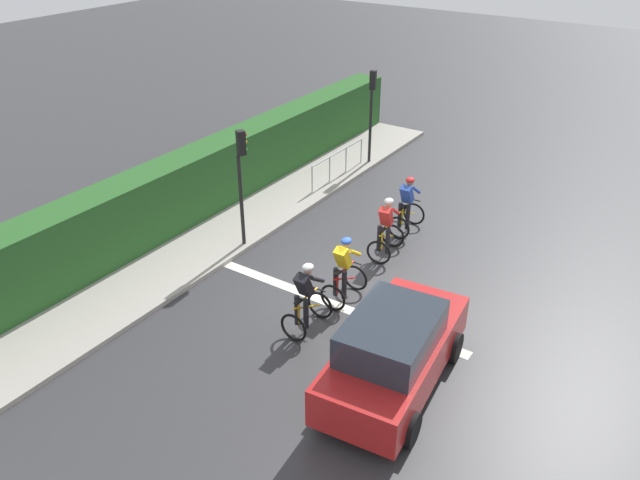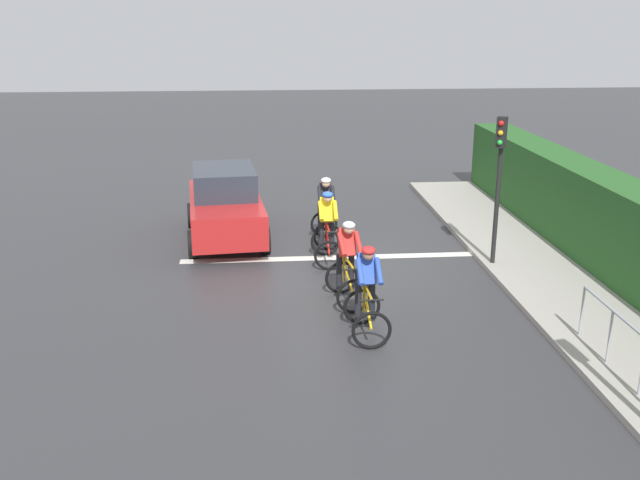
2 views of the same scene
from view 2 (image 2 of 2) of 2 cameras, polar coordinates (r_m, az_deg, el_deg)
ground_plane at (r=15.92m, az=1.24°, el=-2.00°), size 80.00×80.00×0.00m
sidewalk_kerb at (r=15.27m, az=19.67°, el=-3.69°), size 2.80×19.04×0.12m
stone_wall_low at (r=15.59m, az=22.78°, el=-2.77°), size 0.44×19.04×0.55m
hedge_wall at (r=15.51m, az=24.08°, el=-0.15°), size 1.10×19.04×2.03m
road_marking_stop_line at (r=16.37m, az=1.06°, el=-1.42°), size 7.00×0.30×0.01m
cyclist_lead at (r=12.21m, az=3.77°, el=-4.24°), size 0.70×1.09×1.66m
cyclist_second at (r=13.60m, az=2.21°, el=-1.91°), size 0.80×1.15×1.66m
cyclist_mid at (r=15.85m, az=0.58°, el=0.95°), size 0.68×1.08×1.66m
cyclist_fourth at (r=17.23m, az=0.45°, el=2.31°), size 0.69×1.09×1.66m
car_red at (r=17.71m, az=-7.63°, el=2.82°), size 2.19×4.25×1.76m
traffic_light_near_crossing at (r=15.56m, az=14.19°, el=5.51°), size 0.27×0.29×3.34m
pedestrian_railing_kerbside at (r=11.51m, az=23.46°, el=-7.26°), size 0.09×3.09×1.03m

